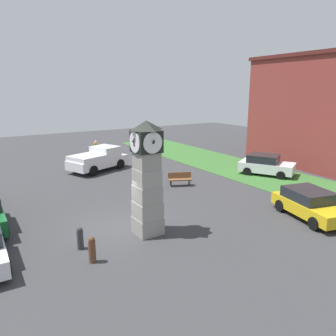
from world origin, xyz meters
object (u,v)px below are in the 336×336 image
car_end_of_row (311,204)px  pickup_truck (98,159)px  clock_tower (147,179)px  bollard_mid_row (80,238)px  car_far_lot (266,165)px  pedestrian_by_cars (96,149)px  pedestrian_near_bench (152,143)px  bollard_near_tower (92,249)px  bench (180,178)px

car_end_of_row → pickup_truck: (-15.34, -5.65, 0.20)m
clock_tower → bollard_mid_row: 3.74m
car_far_lot → pedestrian_by_cars: 15.25m
car_far_lot → pedestrian_by_cars: (-12.27, -9.05, 0.23)m
car_far_lot → pickup_truck: 13.22m
clock_tower → pedestrian_by_cars: (-16.61, 3.67, -1.56)m
pedestrian_near_bench → pedestrian_by_cars: size_ratio=0.95×
clock_tower → bollard_mid_row: (-0.13, -3.10, -2.09)m
car_end_of_row → pickup_truck: pickup_truck is taller
bollard_near_tower → pickup_truck: 14.73m
car_far_lot → car_end_of_row: car_far_lot is taller
bollard_mid_row → pickup_truck: (-12.40, 5.45, 0.44)m
car_end_of_row → bench: bearing=-163.1°
car_end_of_row → pedestrian_near_bench: pedestrian_near_bench is taller
bollard_near_tower → car_far_lot: (-5.50, 15.77, 0.25)m
car_end_of_row → pedestrian_by_cars: bearing=-167.4°
bollard_near_tower → pedestrian_near_bench: 22.26m
pickup_truck → bench: (7.10, 3.15, -0.41)m
clock_tower → bench: bearing=134.7°
bench → pedestrian_near_bench: 12.34m
bollard_mid_row → car_far_lot: car_far_lot is taller
bollard_near_tower → bench: bollard_near_tower is taller
pedestrian_near_bench → pedestrian_by_cars: pedestrian_by_cars is taller
bollard_near_tower → pedestrian_by_cars: (-17.77, 6.72, 0.49)m
clock_tower → car_end_of_row: clock_tower is taller
car_end_of_row → bench: (-8.25, -2.50, -0.21)m
bollard_near_tower → bollard_mid_row: 1.30m
bollard_mid_row → pedestrian_by_cars: bearing=157.7°
bollard_mid_row → pickup_truck: pickup_truck is taller
car_far_lot → bench: 7.31m
pickup_truck → car_far_lot: bearing=51.7°
pickup_truck → clock_tower: bearing=-10.6°
clock_tower → pedestrian_near_bench: clock_tower is taller
pedestrian_near_bench → pickup_truck: bearing=-59.2°
bollard_mid_row → pedestrian_near_bench: (-16.86, 12.92, 0.47)m
bollard_near_tower → pedestrian_by_cars: size_ratio=0.60×
bollard_mid_row → clock_tower: bearing=87.5°
pickup_truck → pedestrian_by_cars: size_ratio=2.98×
pedestrian_by_cars → bench: bearing=9.3°
car_far_lot → car_end_of_row: 8.56m
bollard_near_tower → pedestrian_by_cars: 19.01m
car_far_lot → clock_tower: bearing=-71.2°
bollard_mid_row → car_far_lot: size_ratio=0.22×
car_end_of_row → pedestrian_by_cars: pedestrian_by_cars is taller
car_end_of_row → clock_tower: bearing=-109.3°
pickup_truck → bench: pickup_truck is taller
clock_tower → car_end_of_row: (2.81, 8.00, -1.85)m
bollard_near_tower → car_end_of_row: 11.17m
pickup_truck → pedestrian_near_bench: size_ratio=3.13×
car_far_lot → pedestrian_near_bench: size_ratio=2.64×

